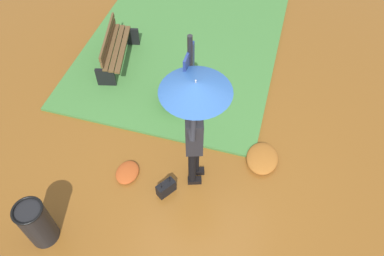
{
  "coord_description": "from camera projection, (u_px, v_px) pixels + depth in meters",
  "views": [
    {
      "loc": [
        -2.89,
        -0.69,
        5.28
      ],
      "look_at": [
        0.49,
        0.26,
        0.85
      ],
      "focal_mm": 35.17,
      "sensor_mm": 36.0,
      "label": 1
    }
  ],
  "objects": [
    {
      "name": "ground_plane",
      "position": [
        200.0,
        188.0,
        5.98
      ],
      "size": [
        18.0,
        18.0,
        0.0
      ],
      "primitive_type": "plane",
      "color": "brown"
    },
    {
      "name": "grass_verge",
      "position": [
        181.0,
        48.0,
        8.07
      ],
      "size": [
        4.8,
        4.0,
        0.05
      ],
      "color": "#47843D",
      "rests_on": "ground_plane"
    },
    {
      "name": "person_with_umbrella",
      "position": [
        195.0,
        110.0,
        4.94
      ],
      "size": [
        0.96,
        0.96,
        2.04
      ],
      "color": "black",
      "rests_on": "ground_plane"
    },
    {
      "name": "info_sign_post",
      "position": [
        189.0,
        84.0,
        5.39
      ],
      "size": [
        0.44,
        0.07,
        2.3
      ],
      "color": "black",
      "rests_on": "ground_plane"
    },
    {
      "name": "handbag",
      "position": [
        166.0,
        188.0,
        5.83
      ],
      "size": [
        0.33,
        0.28,
        0.37
      ],
      "color": "black",
      "rests_on": "ground_plane"
    },
    {
      "name": "park_bench",
      "position": [
        116.0,
        49.0,
        7.46
      ],
      "size": [
        1.42,
        0.68,
        0.75
      ],
      "color": "black",
      "rests_on": "ground_plane"
    },
    {
      "name": "trash_bin",
      "position": [
        37.0,
        223.0,
        5.16
      ],
      "size": [
        0.42,
        0.42,
        0.83
      ],
      "color": "black",
      "rests_on": "ground_plane"
    },
    {
      "name": "shrub_cluster",
      "position": [
        179.0,
        92.0,
        6.87
      ],
      "size": [
        0.78,
        0.71,
        0.64
      ],
      "color": "#285628",
      "rests_on": "ground_plane"
    },
    {
      "name": "leaf_pile_near_person",
      "position": [
        127.0,
        172.0,
        6.1
      ],
      "size": [
        0.45,
        0.36,
        0.1
      ],
      "color": "#B74C1E",
      "rests_on": "ground_plane"
    },
    {
      "name": "leaf_pile_by_bench",
      "position": [
        262.0,
        158.0,
        6.24
      ],
      "size": [
        0.65,
        0.52,
        0.14
      ],
      "color": "#A86023",
      "rests_on": "ground_plane"
    }
  ]
}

